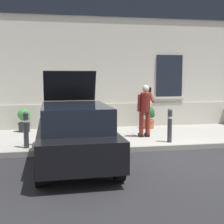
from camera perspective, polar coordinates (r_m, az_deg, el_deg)
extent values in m
plane|color=#232326|center=(8.55, 13.80, -8.31)|extent=(80.00, 80.00, 0.00)
cube|color=#99968E|center=(11.08, 7.85, -4.39)|extent=(24.00, 3.60, 0.15)
cube|color=gray|center=(9.37, 11.45, -6.47)|extent=(24.00, 0.12, 0.15)
cube|color=beige|center=(13.37, 4.65, 13.33)|extent=(24.00, 1.40, 7.50)
cube|color=#BCB7A8|center=(12.68, 5.37, -0.80)|extent=(24.00, 0.08, 1.10)
cube|color=black|center=(12.95, 10.58, 6.59)|extent=(1.10, 0.06, 1.70)
cube|color=#BCB7A8|center=(12.95, 10.55, 2.60)|extent=(1.30, 0.12, 0.10)
cube|color=black|center=(7.65, -6.96, -5.15)|extent=(1.83, 4.04, 0.64)
cube|color=black|center=(7.40, -6.93, -0.83)|extent=(1.59, 2.43, 0.56)
cube|color=black|center=(9.66, -7.94, -4.04)|extent=(1.66, 0.14, 0.20)
cube|color=yellow|center=(9.63, -7.95, -2.99)|extent=(0.52, 0.03, 0.12)
cube|color=#B21414|center=(9.57, -12.49, -1.57)|extent=(0.16, 0.04, 0.18)
cube|color=#B21414|center=(9.66, -3.51, -1.34)|extent=(0.16, 0.04, 0.18)
cube|color=black|center=(8.94, -7.83, 4.81)|extent=(1.49, 0.40, 0.87)
cylinder|color=black|center=(6.35, -13.13, -10.70)|extent=(0.21, 0.60, 0.60)
cylinder|color=black|center=(6.50, 1.25, -10.12)|extent=(0.21, 0.60, 0.60)
cylinder|color=black|center=(9.06, -12.71, -5.49)|extent=(0.21, 0.60, 0.60)
cylinder|color=black|center=(9.17, -2.69, -5.20)|extent=(0.21, 0.60, 0.60)
cylinder|color=#333338|center=(9.64, 10.65, -2.75)|extent=(0.14, 0.14, 0.95)
sphere|color=#333338|center=(9.58, 10.71, 0.17)|extent=(0.15, 0.15, 0.15)
cylinder|color=silver|center=(9.60, 10.68, -1.02)|extent=(0.15, 0.15, 0.06)
cylinder|color=#333338|center=(9.04, -15.64, -3.50)|extent=(0.14, 0.14, 0.95)
sphere|color=#333338|center=(8.97, -15.74, -0.38)|extent=(0.15, 0.15, 0.15)
cylinder|color=silver|center=(9.00, -15.70, -1.65)|extent=(0.15, 0.15, 0.06)
cylinder|color=maroon|center=(10.35, 5.46, -2.18)|extent=(0.15, 0.15, 0.82)
cube|color=black|center=(10.48, 5.34, -4.29)|extent=(0.12, 0.28, 0.10)
cylinder|color=maroon|center=(10.41, 6.62, -2.14)|extent=(0.15, 0.15, 0.82)
cube|color=black|center=(10.54, 6.50, -4.24)|extent=(0.12, 0.28, 0.10)
cylinder|color=maroon|center=(10.26, 6.15, 1.77)|extent=(0.34, 0.41, 0.66)
sphere|color=tan|center=(10.18, 6.26, 4.26)|extent=(0.22, 0.22, 0.22)
sphere|color=silver|center=(10.18, 6.26, 4.42)|extent=(0.21, 0.21, 0.21)
cylinder|color=maroon|center=(10.18, 5.01, 1.68)|extent=(0.09, 0.16, 0.57)
cylinder|color=maroon|center=(10.28, 7.28, 2.93)|extent=(0.09, 0.43, 0.40)
cube|color=black|center=(10.21, 7.10, 4.14)|extent=(0.07, 0.02, 0.15)
cylinder|color=#2D2D30|center=(11.78, -15.96, -2.72)|extent=(0.40, 0.40, 0.34)
cylinder|color=#2D2D30|center=(11.76, -15.98, -2.05)|extent=(0.44, 0.44, 0.05)
cylinder|color=#47331E|center=(11.74, -16.00, -1.32)|extent=(0.04, 0.04, 0.24)
sphere|color=#387F33|center=(11.71, -16.03, -0.45)|extent=(0.44, 0.44, 0.44)
sphere|color=#387F33|center=(11.67, -15.55, -0.96)|extent=(0.24, 0.24, 0.24)
cylinder|color=beige|center=(11.98, -4.49, -2.34)|extent=(0.40, 0.40, 0.34)
cylinder|color=beige|center=(11.95, -4.50, -1.68)|extent=(0.44, 0.44, 0.05)
cylinder|color=#47331E|center=(11.93, -4.51, -0.96)|extent=(0.04, 0.04, 0.24)
sphere|color=#286B2D|center=(11.91, -4.51, -0.10)|extent=(0.44, 0.44, 0.44)
sphere|color=#286B2D|center=(11.89, -4.00, -0.60)|extent=(0.24, 0.24, 0.24)
cylinder|color=#B25B38|center=(12.16, 6.85, -2.23)|extent=(0.40, 0.40, 0.34)
cylinder|color=#B25B38|center=(12.14, 6.86, -1.57)|extent=(0.44, 0.44, 0.05)
cylinder|color=#47331E|center=(12.12, 6.86, -0.87)|extent=(0.04, 0.04, 0.24)
sphere|color=#1E5628|center=(12.10, 6.88, -0.03)|extent=(0.44, 0.44, 0.44)
sphere|color=#1E5628|center=(12.09, 7.39, -0.52)|extent=(0.24, 0.24, 0.24)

